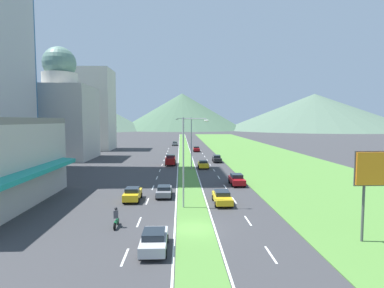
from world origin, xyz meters
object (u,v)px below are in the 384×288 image
(car_1, at_px, (164,191))
(street_lamp_mid, at_px, (190,140))
(car_0, at_px, (196,149))
(car_8, at_px, (133,194))
(car_2, at_px, (175,143))
(car_4, at_px, (222,197))
(pickup_truck_0, at_px, (171,160))
(car_6, at_px, (217,159))
(street_lamp_near, at_px, (186,157))
(car_5, at_px, (154,240))
(car_3, at_px, (203,164))
(car_9, at_px, (237,180))
(motorcycle_rider, at_px, (116,219))

(car_1, bearing_deg, street_lamp_mid, -10.25)
(car_0, height_order, car_8, car_8)
(car_2, bearing_deg, street_lamp_mid, -176.07)
(car_4, height_order, pickup_truck_0, pickup_truck_0)
(car_2, distance_m, car_4, 80.91)
(car_1, bearing_deg, car_6, -18.20)
(street_lamp_near, distance_m, pickup_truck_0, 32.89)
(car_0, height_order, car_5, car_0)
(car_0, bearing_deg, car_3, -0.64)
(car_1, height_order, car_5, car_5)
(car_3, distance_m, car_5, 38.86)
(car_4, bearing_deg, car_1, -117.14)
(street_lamp_mid, distance_m, car_5, 37.53)
(street_lamp_mid, xyz_separation_m, car_6, (6.43, 10.04, -4.91))
(car_4, xyz_separation_m, pickup_truck_0, (-6.80, 30.91, 0.24))
(car_9, bearing_deg, car_0, -176.02)
(car_3, height_order, car_9, car_9)
(car_8, xyz_separation_m, pickup_truck_0, (3.54, 29.23, 0.18))
(car_5, xyz_separation_m, car_8, (-3.70, 14.06, 0.03))
(street_lamp_near, height_order, car_5, street_lamp_near)
(street_lamp_near, height_order, car_8, street_lamp_near)
(car_0, height_order, car_3, car_0)
(street_lamp_mid, relative_size, car_0, 2.18)
(car_9, height_order, pickup_truck_0, pickup_truck_0)
(car_4, bearing_deg, car_8, -99.22)
(car_4, bearing_deg, car_5, -28.22)
(pickup_truck_0, bearing_deg, street_lamp_near, -175.27)
(car_2, height_order, car_9, car_9)
(car_1, distance_m, motorcycle_rider, 11.42)
(car_2, relative_size, car_9, 1.03)
(street_lamp_mid, xyz_separation_m, car_1, (-3.83, -21.18, -4.98))
(car_3, relative_size, car_8, 1.02)
(car_3, height_order, pickup_truck_0, pickup_truck_0)
(street_lamp_near, bearing_deg, street_lamp_mid, 87.38)
(pickup_truck_0, bearing_deg, car_8, 173.09)
(car_0, relative_size, pickup_truck_0, 0.84)
(car_9, bearing_deg, street_lamp_mid, -156.43)
(car_5, bearing_deg, street_lamp_mid, -5.75)
(car_6, distance_m, pickup_truck_0, 10.99)
(street_lamp_near, relative_size, car_9, 2.25)
(car_1, height_order, car_8, car_8)
(street_lamp_near, distance_m, car_5, 12.11)
(car_0, height_order, car_4, car_0)
(car_1, relative_size, car_2, 0.94)
(street_lamp_mid, height_order, car_5, street_lamp_mid)
(pickup_truck_0, relative_size, motorcycle_rider, 2.70)
(car_8, height_order, car_9, car_9)
(car_1, bearing_deg, car_9, -57.71)
(car_1, distance_m, car_6, 32.86)
(car_2, distance_m, car_9, 71.43)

